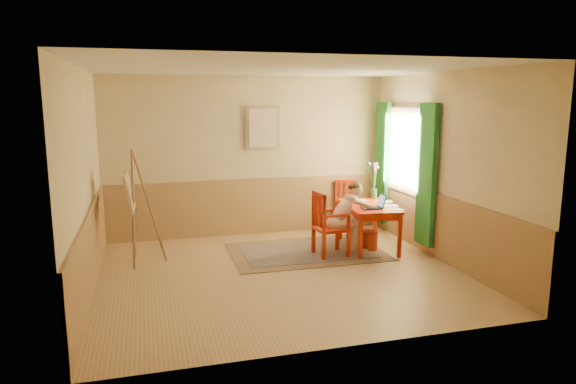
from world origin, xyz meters
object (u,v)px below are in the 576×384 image
object	(u,v)px
chair_back	(346,206)
chair_left	(328,224)
table	(369,210)
laptop	(375,206)
easel	(132,197)
figure	(347,215)

from	to	relation	value
chair_back	chair_left	bearing A→B (deg)	-122.02
table	laptop	xyz separation A→B (m)	(-0.02, -0.26, 0.13)
chair_back	easel	world-z (taller)	easel
easel	figure	bearing A→B (deg)	-7.16
figure	laptop	distance (m)	0.46
table	chair_back	size ratio (longest dim) A/B	1.36
chair_back	figure	bearing A→B (deg)	-111.70
laptop	easel	xyz separation A→B (m)	(-3.63, 0.46, 0.24)
chair_left	chair_back	world-z (taller)	chair_left
table	figure	bearing A→B (deg)	-156.34
chair_left	chair_back	xyz separation A→B (m)	(0.86, 1.37, -0.04)
chair_back	laptop	size ratio (longest dim) A/B	2.56
chair_back	easel	bearing A→B (deg)	-165.81
chair_left	chair_back	size ratio (longest dim) A/B	1.09
chair_left	figure	size ratio (longest dim) A/B	0.88
table	easel	xyz separation A→B (m)	(-3.65, 0.20, 0.38)
chair_back	figure	distance (m)	1.46
chair_back	table	bearing A→B (deg)	-93.69
table	chair_back	world-z (taller)	chair_back
chair_left	chair_back	distance (m)	1.62
table	easel	bearing A→B (deg)	176.88
easel	laptop	bearing A→B (deg)	-7.17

